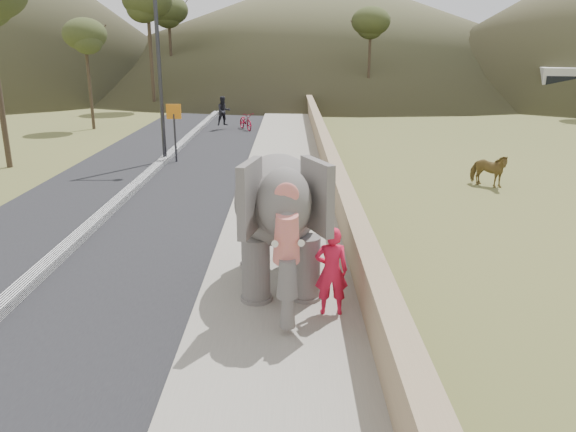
# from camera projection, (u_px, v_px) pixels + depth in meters

# --- Properties ---
(ground) EXTENTS (160.00, 160.00, 0.00)m
(ground) POSITION_uv_depth(u_px,v_px,m) (276.00, 337.00, 9.36)
(ground) COLOR olive
(ground) RESTS_ON ground
(road) EXTENTS (7.00, 120.00, 0.03)m
(road) POSITION_uv_depth(u_px,v_px,m) (135.00, 189.00, 18.94)
(road) COLOR black
(road) RESTS_ON ground
(median) EXTENTS (0.35, 120.00, 0.22)m
(median) POSITION_uv_depth(u_px,v_px,m) (135.00, 187.00, 18.91)
(median) COLOR black
(median) RESTS_ON ground
(walkway) EXTENTS (3.00, 120.00, 0.15)m
(walkway) POSITION_uv_depth(u_px,v_px,m) (283.00, 188.00, 18.91)
(walkway) COLOR #9E9687
(walkway) RESTS_ON ground
(parapet) EXTENTS (0.30, 120.00, 1.10)m
(parapet) POSITION_uv_depth(u_px,v_px,m) (332.00, 174.00, 18.76)
(parapet) COLOR tan
(parapet) RESTS_ON ground
(lamppost) EXTENTS (1.76, 0.36, 8.00)m
(lamppost) POSITION_uv_depth(u_px,v_px,m) (165.00, 40.00, 22.13)
(lamppost) COLOR #2B2B2F
(lamppost) RESTS_ON ground
(signboard) EXTENTS (0.60, 0.08, 2.40)m
(signboard) POSITION_uv_depth(u_px,v_px,m) (174.00, 123.00, 22.94)
(signboard) COLOR #2D2D33
(signboard) RESTS_ON ground
(cow) EXTENTS (1.44, 1.36, 1.15)m
(cow) POSITION_uv_depth(u_px,v_px,m) (488.00, 170.00, 19.22)
(cow) COLOR brown
(cow) RESTS_ON ground
(distant_car) EXTENTS (4.28, 1.83, 1.44)m
(distant_car) POSITION_uv_depth(u_px,v_px,m) (560.00, 101.00, 41.53)
(distant_car) COLOR silver
(distant_car) RESTS_ON ground
(hill_far) EXTENTS (80.00, 80.00, 14.00)m
(hill_far) POSITION_uv_depth(u_px,v_px,m) (326.00, 27.00, 74.29)
(hill_far) COLOR brown
(hill_far) RESTS_ON ground
(elephant_and_man) EXTENTS (2.33, 3.84, 2.68)m
(elephant_and_man) POSITION_uv_depth(u_px,v_px,m) (279.00, 218.00, 10.82)
(elephant_and_man) COLOR slate
(elephant_and_man) RESTS_ON ground
(motorcyclist) EXTENTS (2.43, 1.97, 1.91)m
(motorcyclist) POSITION_uv_depth(u_px,v_px,m) (237.00, 117.00, 32.28)
(motorcyclist) COLOR maroon
(motorcyclist) RESTS_ON ground
(trees) EXTENTS (42.64, 43.23, 9.42)m
(trees) POSITION_uv_depth(u_px,v_px,m) (251.00, 53.00, 36.53)
(trees) COLOR #473828
(trees) RESTS_ON ground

